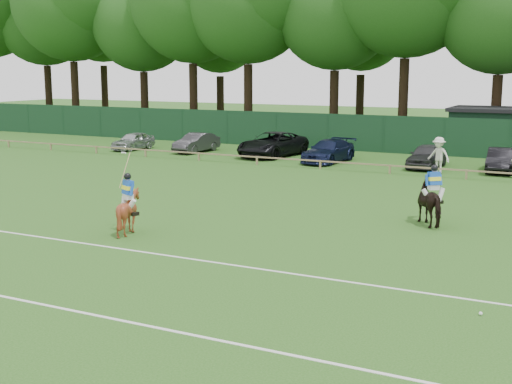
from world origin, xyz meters
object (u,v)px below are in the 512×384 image
Objects in this scene: horse_dark at (433,203)px; sedan_navy at (329,151)px; spectator_left at (439,155)px; horse_chestnut at (129,212)px; sedan_silver at (133,141)px; polo_ball at (481,314)px; estate_black at (501,160)px; suv_black at (273,144)px; sedan_grey at (196,143)px; hatch_grey at (427,156)px.

horse_dark is 0.42× the size of sedan_navy.
horse_dark is 12.81m from spectator_left.
horse_dark is 1.28× the size of horse_chestnut.
sedan_navy is at bearing -94.91° from horse_dark.
horse_dark is 27.59m from sedan_silver.
sedan_silver is (-14.76, 19.98, -0.14)m from horse_chestnut.
polo_ball is (12.10, -2.79, -0.71)m from horse_chestnut.
spectator_left is (-2.95, -2.06, 0.33)m from estate_black.
estate_black is 2.01× the size of spectator_left.
polo_ball is at bearing 70.76° from horse_dark.
suv_black is at bearing 171.96° from sedan_navy.
suv_black is at bearing 124.88° from polo_ball.
sedan_grey is at bearing -169.82° from suv_black.
sedan_navy is at bearing 0.03° from sedan_grey.
horse_dark reaches higher than horse_chestnut.
spectator_left is (6.87, -1.51, 0.31)m from sedan_navy.
estate_black reaches higher than polo_ball.
sedan_grey reaches higher than polo_ball.
polo_ball is at bearing -165.27° from horse_chestnut.
sedan_silver is 21.36m from spectator_left.
sedan_grey is 43.23× the size of polo_ball.
suv_black is 62.08× the size of polo_ball.
horse_chestnut is 24.84m from sedan_silver.
sedan_silver is 1.84× the size of spectator_left.
horse_chestnut is 0.27× the size of suv_black.
polo_ball is at bearing -60.62° from spectator_left.
horse_dark is at bearing -40.89° from suv_black.
suv_black is at bearing 177.39° from hatch_grey.
horse_chestnut is at bearing -60.05° from sedan_grey.
suv_black is at bearing -86.49° from horse_dark.
suv_black reaches higher than sedan_navy.
horse_chestnut is 0.42× the size of sedan_silver.
sedan_silver is 14.44m from sedan_navy.
sedan_silver is at bearing -68.92° from horse_dark.
polo_ball is at bearing -48.01° from suv_black.
sedan_grey is at bearing -76.16° from horse_dark.
sedan_silver is 0.93× the size of sedan_grey.
sedan_silver is 35.22m from polo_ball.
sedan_silver is 40.16× the size of polo_ball.
spectator_left is (-2.47, 12.57, 0.16)m from horse_dark.
hatch_grey is 44.75× the size of polo_ball.
horse_dark is 0.48× the size of hatch_grey.
horse_chestnut is 22.71m from estate_black.
horse_dark is 0.99× the size of spectator_left.
spectator_left reaches higher than polo_ball.
hatch_grey reaches higher than estate_black.
sedan_grey reaches higher than sedan_silver.
suv_black is at bearing -50.10° from horse_chestnut.
estate_black reaches higher than sedan_silver.
estate_black is at bearing -130.34° from horse_dark.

